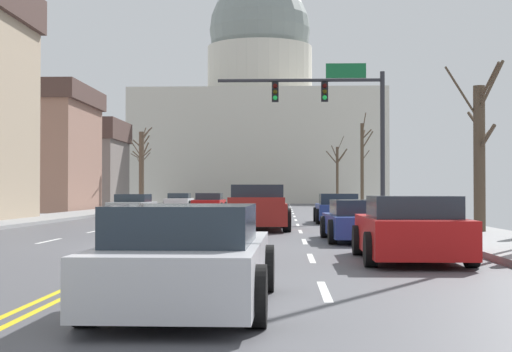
% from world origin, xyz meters
% --- Properties ---
extents(ground, '(20.00, 180.00, 0.20)m').
position_xyz_m(ground, '(0.00, -0.00, 0.02)').
color(ground, '#4F4F54').
extents(signal_gantry, '(7.91, 0.41, 7.28)m').
position_xyz_m(signal_gantry, '(5.45, 17.56, 5.31)').
color(signal_gantry, '#28282D').
rests_on(signal_gantry, ground).
extents(street_lamp_right, '(2.22, 0.24, 8.98)m').
position_xyz_m(street_lamp_right, '(7.94, -1.99, 5.37)').
color(street_lamp_right, '#333338').
rests_on(street_lamp_right, ground).
extents(capitol_building, '(28.47, 20.91, 29.44)m').
position_xyz_m(capitol_building, '(0.00, 74.66, 9.81)').
color(capitol_building, beige).
rests_on(capitol_building, ground).
extents(sedan_near_00, '(1.98, 4.30, 1.26)m').
position_xyz_m(sedan_near_00, '(5.25, 14.22, 0.58)').
color(sedan_near_00, navy).
rests_on(sedan_near_00, ground).
extents(pickup_truck_near_01, '(2.39, 5.32, 1.60)m').
position_xyz_m(pickup_truck_near_01, '(1.99, 8.47, 0.71)').
color(pickup_truck_near_01, maroon).
rests_on(pickup_truck_near_01, ground).
extents(sedan_near_02, '(2.19, 4.62, 1.13)m').
position_xyz_m(sedan_near_02, '(5.11, 2.26, 0.54)').
color(sedan_near_02, navy).
rests_on(sedan_near_02, ground).
extents(sedan_near_03, '(2.05, 4.27, 1.28)m').
position_xyz_m(sedan_near_03, '(5.42, -3.88, 0.60)').
color(sedan_near_03, '#B71414').
rests_on(sedan_near_03, ground).
extents(sedan_near_04, '(1.98, 4.56, 1.21)m').
position_xyz_m(sedan_near_04, '(1.82, -10.07, 0.57)').
color(sedan_near_04, silver).
rests_on(sedan_near_04, ground).
extents(sedan_oncoming_00, '(2.19, 4.36, 1.20)m').
position_xyz_m(sedan_oncoming_00, '(-5.22, 22.37, 0.57)').
color(sedan_oncoming_00, '#9EA3A8').
rests_on(sedan_oncoming_00, ground).
extents(sedan_oncoming_01, '(2.11, 4.31, 1.23)m').
position_xyz_m(sedan_oncoming_01, '(-1.95, 31.40, 0.58)').
color(sedan_oncoming_01, '#B71414').
rests_on(sedan_oncoming_01, ground).
extents(sedan_oncoming_02, '(2.14, 4.53, 1.20)m').
position_xyz_m(sedan_oncoming_02, '(-5.40, 42.28, 0.56)').
color(sedan_oncoming_02, silver).
rests_on(sedan_oncoming_02, ground).
extents(flank_building_02, '(11.79, 8.32, 7.58)m').
position_xyz_m(flank_building_02, '(-17.17, 48.79, 3.84)').
color(flank_building_02, slate).
rests_on(flank_building_02, ground).
extents(bare_tree_00, '(1.91, 1.99, 6.26)m').
position_xyz_m(bare_tree_00, '(7.91, 52.98, 3.16)').
color(bare_tree_00, '#4C3D2D').
rests_on(bare_tree_00, ground).
extents(bare_tree_01, '(2.00, 1.91, 6.15)m').
position_xyz_m(bare_tree_01, '(-7.93, 39.67, 3.18)').
color(bare_tree_01, brown).
rests_on(bare_tree_01, ground).
extents(bare_tree_02, '(1.61, 2.59, 5.06)m').
position_xyz_m(bare_tree_02, '(8.92, 4.69, 2.58)').
color(bare_tree_02, '#4C3D2D').
rests_on(bare_tree_02, ground).
extents(bare_tree_03, '(1.79, 2.14, 5.86)m').
position_xyz_m(bare_tree_03, '(-8.91, 44.83, 3.14)').
color(bare_tree_03, '#4C3D2D').
rests_on(bare_tree_03, ground).
extents(bare_tree_04, '(1.04, 2.37, 7.18)m').
position_xyz_m(bare_tree_04, '(8.99, 40.83, 3.65)').
color(bare_tree_04, '#4C3D2D').
rests_on(bare_tree_04, ground).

